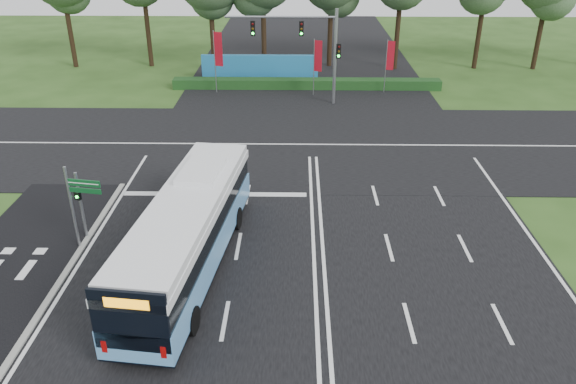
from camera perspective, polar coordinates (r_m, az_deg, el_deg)
The scene contains 13 objects.
ground at distance 24.70m, azimuth 2.61°, elevation -5.66°, with size 120.00×120.00×0.00m, color #284617.
road_main at distance 24.69m, azimuth 2.61°, elevation -5.62°, with size 20.00×120.00×0.04m, color black.
road_cross at distance 35.41m, azimuth 2.14°, elevation 4.83°, with size 120.00×14.00×0.05m, color black.
kerb_strip at distance 24.06m, azimuth -22.32°, elevation -8.73°, with size 0.25×18.00×0.12m, color gray.
city_bus at distance 22.76m, azimuth -10.08°, elevation -3.99°, with size 3.90×12.31×3.47m.
pedestrian_signal at distance 26.10m, azimuth -20.34°, elevation -1.11°, with size 0.30×0.41×3.22m.
street_sign at distance 25.00m, azimuth -20.59°, elevation -0.62°, with size 1.50×0.33×3.88m.
banner_flag_left at distance 45.58m, azimuth -7.19°, elevation 13.83°, with size 0.70×0.27×4.94m.
banner_flag_mid at distance 44.60m, azimuth 2.97°, elevation 13.31°, with size 0.63×0.25×4.45m.
banner_flag_right at distance 46.05m, azimuth 10.25°, elevation 13.19°, with size 0.62×0.18×4.23m.
traffic_light_gantry at distance 42.24m, azimuth 2.35°, elevation 15.01°, with size 8.41×0.28×7.00m.
hedge at distance 47.14m, azimuth 1.90°, elevation 10.92°, with size 22.00×1.20×0.80m, color #153B15.
blue_hoarding at distance 49.47m, azimuth -2.88°, elevation 12.50°, with size 10.00×0.30×2.20m, color #1E6FA6.
Camera 1 is at (-0.77, -20.86, 13.21)m, focal length 35.00 mm.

